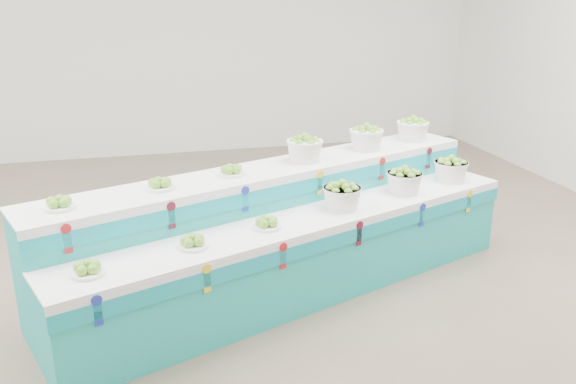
# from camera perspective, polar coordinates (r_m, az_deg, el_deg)

# --- Properties ---
(ground) EXTENTS (10.00, 10.00, 0.00)m
(ground) POSITION_cam_1_polar(r_m,az_deg,el_deg) (5.16, -7.68, -10.29)
(ground) COLOR brown
(ground) RESTS_ON ground
(back_wall) EXTENTS (10.00, 0.00, 10.00)m
(back_wall) POSITION_cam_1_polar(r_m,az_deg,el_deg) (9.53, -12.02, 15.35)
(back_wall) COLOR silver
(back_wall) RESTS_ON ground
(display_stand) EXTENTS (4.40, 2.56, 1.02)m
(display_stand) POSITION_cam_1_polar(r_m,az_deg,el_deg) (5.17, -0.00, -3.78)
(display_stand) COLOR #1DAAA6
(display_stand) RESTS_ON ground
(plate_lower_left) EXTENTS (0.29, 0.29, 0.10)m
(plate_lower_left) POSITION_cam_1_polar(r_m,az_deg,el_deg) (4.14, -18.61, -6.88)
(plate_lower_left) COLOR white
(plate_lower_left) RESTS_ON display_stand
(plate_lower_mid) EXTENTS (0.29, 0.29, 0.10)m
(plate_lower_mid) POSITION_cam_1_polar(r_m,az_deg,el_deg) (4.38, -9.06, -4.65)
(plate_lower_mid) COLOR white
(plate_lower_mid) RESTS_ON display_stand
(plate_lower_right) EXTENTS (0.29, 0.29, 0.10)m
(plate_lower_right) POSITION_cam_1_polar(r_m,az_deg,el_deg) (4.67, -2.01, -2.91)
(plate_lower_right) COLOR white
(plate_lower_right) RESTS_ON display_stand
(basket_lower_left) EXTENTS (0.42, 0.42, 0.24)m
(basket_lower_left) POSITION_cam_1_polar(r_m,az_deg,el_deg) (5.07, 5.17, -0.35)
(basket_lower_left) COLOR silver
(basket_lower_left) RESTS_ON display_stand
(basket_lower_mid) EXTENTS (0.42, 0.42, 0.24)m
(basket_lower_mid) POSITION_cam_1_polar(r_m,az_deg,el_deg) (5.56, 11.02, 1.09)
(basket_lower_mid) COLOR silver
(basket_lower_mid) RESTS_ON display_stand
(basket_lower_right) EXTENTS (0.42, 0.42, 0.24)m
(basket_lower_right) POSITION_cam_1_polar(r_m,az_deg,el_deg) (6.02, 15.26, 2.13)
(basket_lower_right) COLOR silver
(basket_lower_right) RESTS_ON display_stand
(plate_upper_left) EXTENTS (0.29, 0.29, 0.10)m
(plate_upper_left) POSITION_cam_1_polar(r_m,az_deg,el_deg) (4.51, -21.02, -0.92)
(plate_upper_left) COLOR white
(plate_upper_left) RESTS_ON display_stand
(plate_upper_mid) EXTENTS (0.29, 0.29, 0.10)m
(plate_upper_mid) POSITION_cam_1_polar(r_m,az_deg,el_deg) (4.73, -12.12, 0.82)
(plate_upper_mid) COLOR white
(plate_upper_mid) RESTS_ON display_stand
(plate_upper_right) EXTENTS (0.29, 0.29, 0.10)m
(plate_upper_right) POSITION_cam_1_polar(r_m,az_deg,el_deg) (5.00, -5.39, 2.13)
(plate_upper_right) COLOR white
(plate_upper_right) RESTS_ON display_stand
(basket_upper_left) EXTENTS (0.42, 0.42, 0.24)m
(basket_upper_left) POSITION_cam_1_polar(r_m,az_deg,el_deg) (5.38, 1.61, 4.18)
(basket_upper_left) COLOR silver
(basket_upper_left) RESTS_ON display_stand
(basket_upper_mid) EXTENTS (0.42, 0.42, 0.24)m
(basket_upper_mid) POSITION_cam_1_polar(r_m,az_deg,el_deg) (5.85, 7.47, 5.19)
(basket_upper_mid) COLOR silver
(basket_upper_mid) RESTS_ON display_stand
(basket_upper_right) EXTENTS (0.42, 0.42, 0.24)m
(basket_upper_right) POSITION_cam_1_polar(r_m,az_deg,el_deg) (6.29, 11.80, 5.90)
(basket_upper_right) COLOR silver
(basket_upper_right) RESTS_ON display_stand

